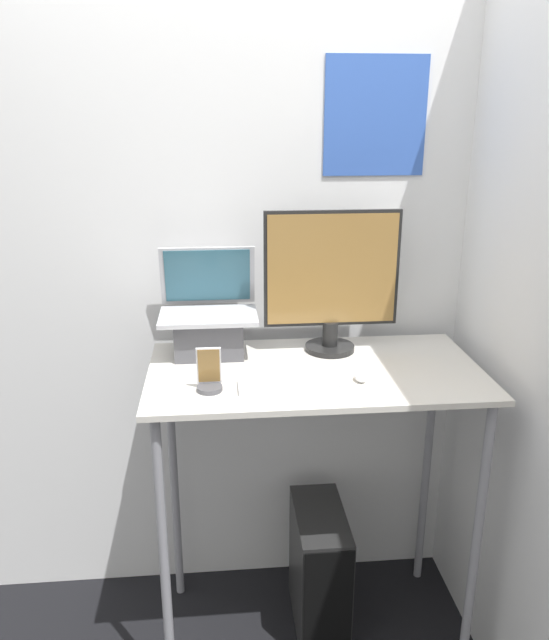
{
  "coord_description": "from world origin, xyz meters",
  "views": [
    {
      "loc": [
        -0.32,
        -1.64,
        1.95
      ],
      "look_at": [
        -0.14,
        0.3,
        1.3
      ],
      "focal_mm": 35.0,
      "sensor_mm": 36.0,
      "label": 1
    }
  ],
  "objects_px": {
    "mouse": "(360,377)",
    "cell_phone": "(209,377)",
    "monitor": "(332,283)",
    "laptop": "(209,326)",
    "computer_tower": "(319,570)",
    "keyboard": "(291,385)"
  },
  "relations": [
    {
      "from": "monitor",
      "to": "cell_phone",
      "type": "distance_m",
      "value": 0.58
    },
    {
      "from": "keyboard",
      "to": "monitor",
      "type": "bearing_deg",
      "value": 59.79
    },
    {
      "from": "monitor",
      "to": "computer_tower",
      "type": "bearing_deg",
      "value": -106.57
    },
    {
      "from": "keyboard",
      "to": "cell_phone",
      "type": "xyz_separation_m",
      "value": [
        -0.26,
        0.0,
        0.03
      ]
    },
    {
      "from": "laptop",
      "to": "monitor",
      "type": "height_order",
      "value": "monitor"
    },
    {
      "from": "laptop",
      "to": "computer_tower",
      "type": "bearing_deg",
      "value": -19.91
    },
    {
      "from": "laptop",
      "to": "monitor",
      "type": "relative_size",
      "value": 0.73
    },
    {
      "from": "monitor",
      "to": "mouse",
      "type": "height_order",
      "value": "monitor"
    },
    {
      "from": "monitor",
      "to": "mouse",
      "type": "distance_m",
      "value": 0.38
    },
    {
      "from": "laptop",
      "to": "keyboard",
      "type": "distance_m",
      "value": 0.42
    },
    {
      "from": "laptop",
      "to": "computer_tower",
      "type": "xyz_separation_m",
      "value": [
        0.4,
        -0.14,
        -0.97
      ]
    },
    {
      "from": "monitor",
      "to": "computer_tower",
      "type": "xyz_separation_m",
      "value": [
        -0.04,
        -0.14,
        -1.12
      ]
    },
    {
      "from": "mouse",
      "to": "cell_phone",
      "type": "distance_m",
      "value": 0.49
    },
    {
      "from": "laptop",
      "to": "cell_phone",
      "type": "xyz_separation_m",
      "value": [
        0.0,
        -0.31,
        -0.06
      ]
    },
    {
      "from": "monitor",
      "to": "keyboard",
      "type": "height_order",
      "value": "monitor"
    },
    {
      "from": "mouse",
      "to": "cell_phone",
      "type": "relative_size",
      "value": 0.44
    },
    {
      "from": "cell_phone",
      "to": "computer_tower",
      "type": "xyz_separation_m",
      "value": [
        0.4,
        0.17,
        -0.91
      ]
    },
    {
      "from": "monitor",
      "to": "cell_phone",
      "type": "bearing_deg",
      "value": -144.83
    },
    {
      "from": "keyboard",
      "to": "computer_tower",
      "type": "bearing_deg",
      "value": 50.84
    },
    {
      "from": "monitor",
      "to": "mouse",
      "type": "xyz_separation_m",
      "value": [
        0.05,
        -0.29,
        -0.24
      ]
    },
    {
      "from": "cell_phone",
      "to": "computer_tower",
      "type": "relative_size",
      "value": 0.28
    },
    {
      "from": "laptop",
      "to": "cell_phone",
      "type": "relative_size",
      "value": 2.59
    }
  ]
}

